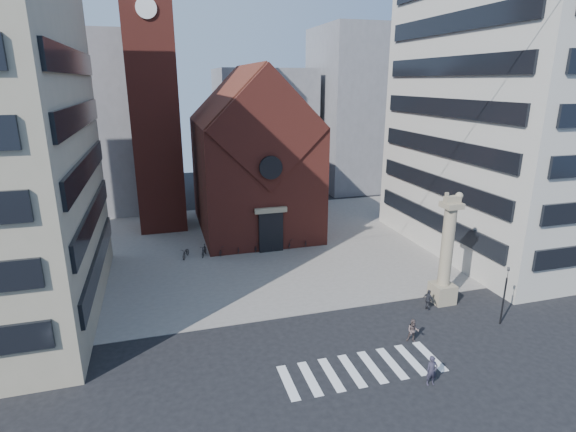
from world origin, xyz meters
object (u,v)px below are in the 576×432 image
object	(u,v)px
lion_column	(446,260)
scooter_0	(186,253)
traffic_light	(504,294)
pedestrian_0	(432,371)
pedestrian_2	(428,300)
pedestrian_1	(413,331)

from	to	relation	value
lion_column	scooter_0	distance (m)	23.48
traffic_light	pedestrian_0	world-z (taller)	traffic_light
pedestrian_2	scooter_0	xyz separation A→B (m)	(-16.53, 15.27, -0.24)
scooter_0	pedestrian_2	bearing A→B (deg)	-23.71
lion_column	scooter_0	size ratio (longest dim) A/B	4.62
scooter_0	pedestrian_1	bearing A→B (deg)	-35.93
pedestrian_0	scooter_0	world-z (taller)	pedestrian_0
pedestrian_0	traffic_light	bearing A→B (deg)	32.37
pedestrian_0	scooter_0	bearing A→B (deg)	122.34
traffic_light	pedestrian_0	xyz separation A→B (m)	(-8.39, -4.35, -1.40)
pedestrian_2	scooter_0	size ratio (longest dim) A/B	0.84
pedestrian_1	pedestrian_0	bearing A→B (deg)	-78.82
traffic_light	scooter_0	world-z (taller)	traffic_light
traffic_light	pedestrian_0	bearing A→B (deg)	-152.57
lion_column	pedestrian_1	world-z (taller)	lion_column
pedestrian_0	pedestrian_1	xyz separation A→B (m)	(1.31, 4.10, -0.10)
pedestrian_1	pedestrian_2	xyz separation A→B (m)	(3.38, 3.48, 0.00)
lion_column	pedestrian_0	size ratio (longest dim) A/B	4.90
pedestrian_1	scooter_0	distance (m)	22.90
traffic_light	pedestrian_2	world-z (taller)	traffic_light
traffic_light	pedestrian_2	distance (m)	5.13
pedestrian_1	scooter_0	world-z (taller)	pedestrian_1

